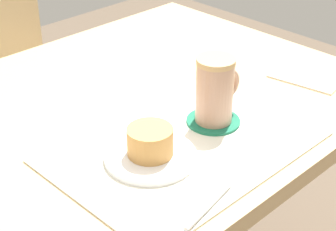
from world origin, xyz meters
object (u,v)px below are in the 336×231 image
at_px(pastry_plate, 150,156).
at_px(dining_table, 131,144).
at_px(wooden_chair, 4,87).
at_px(coffee_mug, 215,90).
at_px(pastry, 150,141).

bearing_deg(pastry_plate, dining_table, 59.03).
bearing_deg(wooden_chair, dining_table, 89.68).
bearing_deg(wooden_chair, coffee_mug, 95.23).
distance_m(dining_table, coffee_mug, 0.25).
distance_m(pastry_plate, pastry, 0.03).
bearing_deg(coffee_mug, pastry_plate, -177.71).
relative_size(dining_table, pastry, 12.83).
distance_m(dining_table, pastry, 0.25).
bearing_deg(coffee_mug, wooden_chair, 87.16).
height_order(dining_table, coffee_mug, coffee_mug).
xyz_separation_m(pastry_plate, coffee_mug, (0.17, 0.01, 0.06)).
height_order(pastry_plate, pastry, pastry).
height_order(dining_table, pastry, pastry).
bearing_deg(pastry, wooden_chair, 76.81).
height_order(pastry_plate, coffee_mug, coffee_mug).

